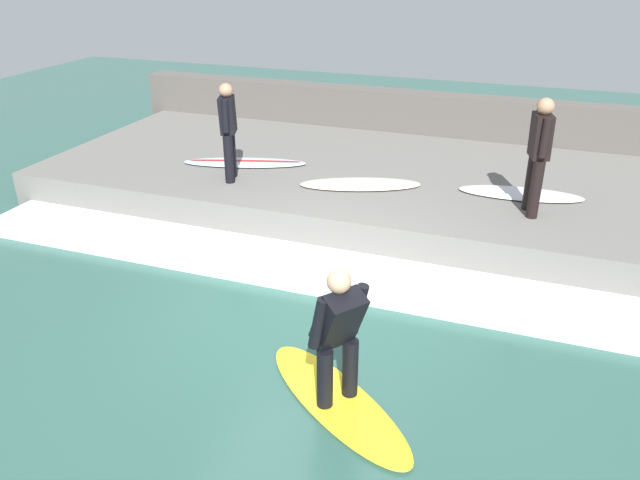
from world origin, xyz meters
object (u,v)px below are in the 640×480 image
at_px(surfboard_waiting_far, 245,163).
at_px(surfer_riding, 338,331).
at_px(surfboard_spare, 360,184).
at_px(surfer_waiting_near, 539,151).
at_px(surfer_waiting_far, 228,127).
at_px(surfboard_riding, 337,401).
at_px(surfboard_waiting_near, 521,194).

bearing_deg(surfboard_waiting_far, surfer_riding, -145.21).
bearing_deg(surfboard_spare, surfer_waiting_near, -94.89).
height_order(surfer_riding, surfboard_waiting_far, surfer_riding).
xyz_separation_m(surfer_waiting_far, surfboard_spare, (0.40, -1.99, -0.81)).
bearing_deg(surfboard_riding, surfer_waiting_far, 38.43).
bearing_deg(surfboard_waiting_far, surfboard_waiting_near, -88.82).
xyz_separation_m(surfboard_riding, surfer_riding, (0.00, 0.00, 0.79)).
distance_m(surfer_waiting_near, surfboard_waiting_far, 4.70).
distance_m(surfboard_waiting_near, surfboard_spare, 2.36).
bearing_deg(surfer_riding, surfboard_waiting_near, -15.45).
relative_size(surfboard_waiting_near, surfboard_spare, 0.95).
bearing_deg(surfer_waiting_near, surfer_waiting_far, 92.36).
height_order(surfboard_waiting_far, surfboard_spare, surfboard_waiting_far).
relative_size(surfer_waiting_near, surfboard_waiting_near, 0.87).
bearing_deg(surfboard_waiting_far, surfboard_riding, -145.21).
bearing_deg(surfer_waiting_far, surfboard_waiting_near, -79.28).
xyz_separation_m(surfboard_riding, surfer_waiting_near, (4.00, -1.43, 1.41)).
xyz_separation_m(surfer_waiting_near, surfboard_spare, (0.21, 2.48, -0.86)).
xyz_separation_m(surfboard_waiting_near, surfboard_waiting_far, (-0.09, 4.44, 0.00)).
height_order(surfboard_riding, surfboard_spare, surfboard_spare).
xyz_separation_m(surfboard_riding, surfboard_waiting_near, (4.63, -1.28, 0.54)).
bearing_deg(surfboard_spare, surfer_waiting_far, 101.29).
xyz_separation_m(surfer_waiting_near, surfer_waiting_far, (-0.18, 4.46, -0.05)).
bearing_deg(surfboard_spare, surfboard_riding, -166.07).
relative_size(surfboard_riding, surfer_waiting_far, 1.34).
bearing_deg(surfer_waiting_near, surfboard_waiting_near, 13.65).
bearing_deg(surfer_riding, surfboard_spare, 13.93).
bearing_deg(surfer_waiting_far, surfboard_spare, -78.71).
bearing_deg(surfboard_spare, surfer_riding, -166.07).
relative_size(surfer_riding, surfboard_waiting_near, 0.75).
distance_m(surfer_waiting_near, surfer_waiting_far, 4.47).
distance_m(surfboard_riding, surfboard_spare, 4.38).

